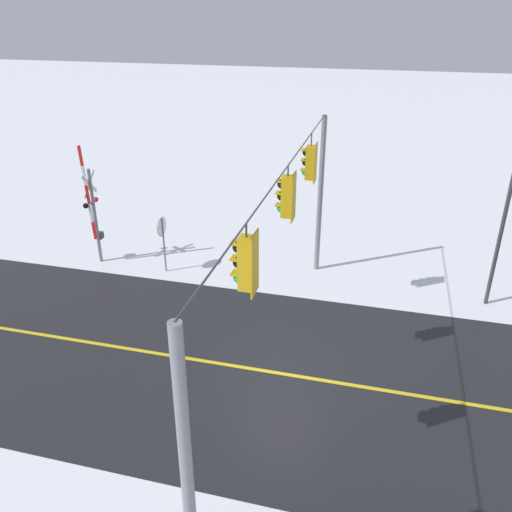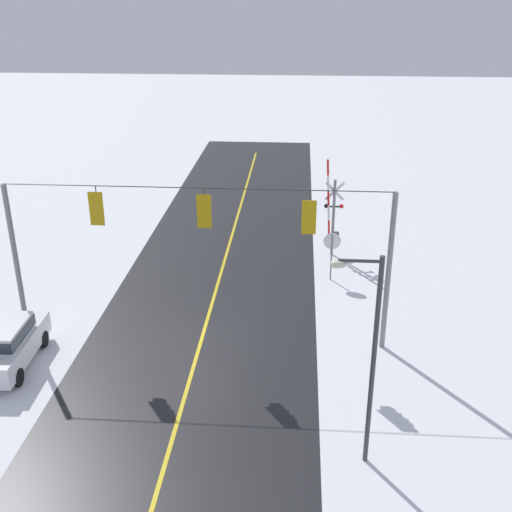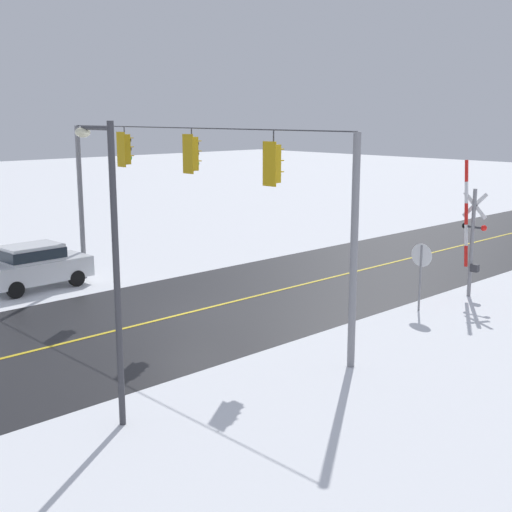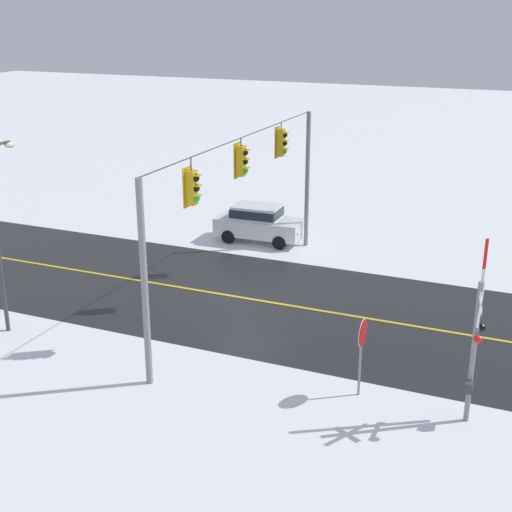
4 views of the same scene
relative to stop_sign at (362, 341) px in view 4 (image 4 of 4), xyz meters
The scene contains 7 objects.
ground_plane 8.08m from the stop_sign, 48.32° to the left, with size 160.00×160.00×0.00m, color white.
road_asphalt 13.12m from the stop_sign, 66.18° to the left, with size 9.00×80.00×0.01m, color black.
lane_centre_line 13.12m from the stop_sign, 66.18° to the left, with size 0.14×72.00×0.01m, color gold.
signal_span 8.22m from the stop_sign, 48.92° to the left, with size 14.20×0.47×6.22m.
stop_sign is the anchor object (origin of this frame).
railroad_crossing 3.08m from the stop_sign, 92.57° to the right, with size 0.98×0.31×5.02m.
parked_car_white 14.52m from the stop_sign, 34.32° to the left, with size 1.94×4.25×1.74m.
Camera 4 is at (-22.82, -10.15, 10.47)m, focal length 49.61 mm.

